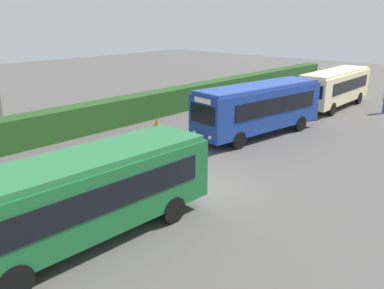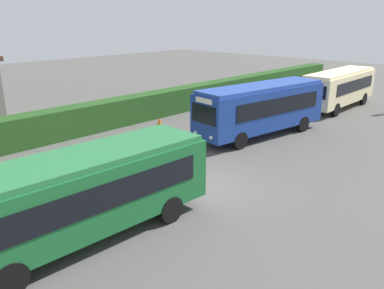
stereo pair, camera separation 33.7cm
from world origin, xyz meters
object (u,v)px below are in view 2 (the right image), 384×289
bus_blue (261,107)px  person_right (296,93)px  traffic_cone (160,121)px  person_center (225,113)px  bus_green (80,192)px  bus_cream (339,87)px

bus_blue → person_right: size_ratio=5.86×
bus_blue → traffic_cone: bus_blue is taller
person_center → traffic_cone: size_ratio=2.92×
bus_green → person_center: (14.63, 5.70, -0.79)m
person_right → bus_green: bearing=39.3°
bus_green → person_right: 25.46m
bus_cream → bus_blue: bearing=-1.6°
bus_green → bus_blue: 14.54m
bus_green → person_right: bearing=-164.3°
bus_cream → person_right: bearing=-81.4°
person_center → bus_blue: bearing=158.0°
bus_green → person_center: 15.72m
bus_cream → traffic_cone: bearing=-26.3°
bus_cream → traffic_cone: size_ratio=15.50×
person_right → traffic_cone: (-13.10, 3.01, -0.56)m
bus_green → traffic_cone: (11.64, 8.97, -1.42)m
bus_cream → person_center: bearing=-17.8°
bus_blue → person_center: bearing=-87.8°
traffic_cone → person_right: bearing=-12.9°
bus_blue → traffic_cone: bearing=-59.1°
bus_green → bus_cream: 25.44m
bus_cream → person_right: size_ratio=5.68×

